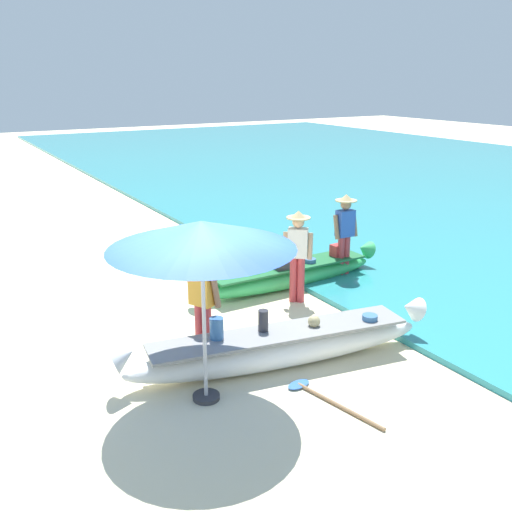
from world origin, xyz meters
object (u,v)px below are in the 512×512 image
(patio_umbrella_large, at_px, (202,236))
(paddle, at_px, (323,397))
(boat_green_midground, at_px, (290,274))
(person_vendor_hatted, at_px, (298,250))
(person_vendor_assistant, at_px, (345,230))
(boat_white_foreground, at_px, (280,347))
(person_tourist_customer, at_px, (202,298))

(patio_umbrella_large, distance_m, paddle, 2.69)
(boat_green_midground, relative_size, person_vendor_hatted, 2.48)
(person_vendor_assistant, bearing_deg, boat_white_foreground, -141.57)
(boat_white_foreground, relative_size, person_tourist_customer, 2.83)
(person_vendor_hatted, xyz_separation_m, person_vendor_assistant, (1.58, 0.59, 0.02))
(boat_white_foreground, bearing_deg, person_vendor_assistant, 38.43)
(person_vendor_hatted, relative_size, patio_umbrella_large, 0.72)
(person_tourist_customer, bearing_deg, boat_green_midground, 34.11)
(person_vendor_hatted, relative_size, person_tourist_customer, 1.01)
(boat_green_midground, bearing_deg, person_tourist_customer, -145.89)
(person_tourist_customer, bearing_deg, paddle, -65.34)
(boat_green_midground, height_order, person_tourist_customer, person_tourist_customer)
(person_tourist_customer, distance_m, person_vendor_assistant, 4.45)
(person_tourist_customer, distance_m, patio_umbrella_large, 1.71)
(boat_white_foreground, height_order, paddle, boat_white_foreground)
(boat_white_foreground, xyz_separation_m, boat_green_midground, (1.95, 2.67, -0.03))
(patio_umbrella_large, bearing_deg, paddle, -30.96)
(boat_green_midground, height_order, person_vendor_assistant, person_vendor_assistant)
(person_tourist_customer, xyz_separation_m, person_vendor_assistant, (4.07, 1.78, 0.06))
(boat_white_foreground, relative_size, person_vendor_assistant, 2.73)
(person_vendor_hatted, height_order, person_vendor_assistant, person_vendor_assistant)
(boat_white_foreground, xyz_separation_m, paddle, (-0.02, -1.08, -0.27))
(person_vendor_hatted, bearing_deg, paddle, -118.57)
(boat_green_midground, bearing_deg, patio_umbrella_large, -138.03)
(person_vendor_hatted, distance_m, person_tourist_customer, 2.77)
(boat_green_midground, bearing_deg, paddle, -117.65)
(patio_umbrella_large, bearing_deg, person_vendor_assistant, 31.89)
(boat_green_midground, relative_size, patio_umbrella_large, 1.79)
(patio_umbrella_large, bearing_deg, person_vendor_hatted, 36.97)
(boat_white_foreground, height_order, patio_umbrella_large, patio_umbrella_large)
(person_tourist_customer, height_order, paddle, person_tourist_customer)
(boat_white_foreground, height_order, person_vendor_hatted, person_vendor_hatted)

